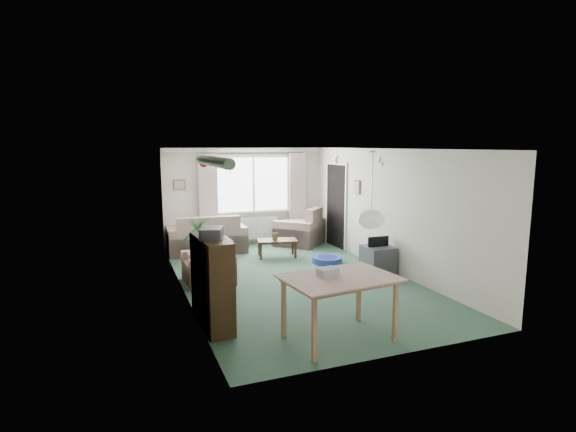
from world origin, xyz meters
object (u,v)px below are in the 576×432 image
object	(u,v)px
bookshelf	(212,282)
pet_bed	(327,260)
armchair_corner	(299,226)
coffee_table	(277,248)
houseplant	(198,249)
armchair_left	(208,261)
dining_table	(339,309)
tv_cube	(378,260)
sofa	(207,233)

from	to	relation	value
bookshelf	pet_bed	bearing A→B (deg)	35.69
armchair_corner	coffee_table	bearing A→B (deg)	2.82
armchair_corner	houseplant	size ratio (longest dim) A/B	0.86
coffee_table	armchair_corner	bearing A→B (deg)	46.20
armchair_left	coffee_table	bearing A→B (deg)	124.09
armchair_left	coffee_table	size ratio (longest dim) A/B	1.01
armchair_left	bookshelf	distance (m)	2.08
armchair_corner	coffee_table	xyz separation A→B (m)	(-0.95, -0.99, -0.27)
dining_table	pet_bed	world-z (taller)	dining_table
coffee_table	houseplant	bearing A→B (deg)	-148.64
houseplant	dining_table	world-z (taller)	houseplant
armchair_corner	armchair_left	world-z (taller)	armchair_corner
tv_cube	bookshelf	bearing A→B (deg)	-156.74
tv_cube	coffee_table	bearing A→B (deg)	127.59
armchair_corner	bookshelf	world-z (taller)	bookshelf
bookshelf	dining_table	bearing A→B (deg)	-39.24
dining_table	tv_cube	distance (m)	3.24
armchair_corner	houseplant	distance (m)	3.61
coffee_table	houseplant	distance (m)	2.31
armchair_left	houseplant	xyz separation A→B (m)	(-0.15, 0.13, 0.22)
coffee_table	dining_table	xyz separation A→B (m)	(-0.71, -4.34, 0.21)
armchair_corner	tv_cube	distance (m)	2.93
pet_bed	armchair_corner	bearing A→B (deg)	86.13
coffee_table	pet_bed	distance (m)	1.20
coffee_table	tv_cube	size ratio (longest dim) A/B	1.50
houseplant	pet_bed	xyz separation A→B (m)	(2.76, 0.32, -0.54)
bookshelf	pet_bed	world-z (taller)	bookshelf
coffee_table	tv_cube	distance (m)	2.36
tv_cube	pet_bed	xyz separation A→B (m)	(-0.59, 1.03, -0.20)
armchair_left	dining_table	xyz separation A→B (m)	(1.08, -3.03, 0.01)
armchair_left	pet_bed	bearing A→B (deg)	97.55
houseplant	pet_bed	bearing A→B (deg)	6.54
armchair_left	coffee_table	distance (m)	2.23
coffee_table	pet_bed	xyz separation A→B (m)	(0.82, -0.87, -0.13)
dining_table	pet_bed	bearing A→B (deg)	66.25
sofa	armchair_corner	distance (m)	2.32
sofa	houseplant	xyz separation A→B (m)	(-0.57, -2.19, 0.16)
sofa	houseplant	distance (m)	2.27
coffee_table	dining_table	size ratio (longest dim) A/B	0.67
armchair_left	bookshelf	world-z (taller)	bookshelf
armchair_left	sofa	bearing A→B (deg)	167.65
armchair_corner	coffee_table	size ratio (longest dim) A/B	1.21
armchair_corner	dining_table	bearing A→B (deg)	29.37
armchair_left	coffee_table	xyz separation A→B (m)	(1.79, 1.31, -0.19)
sofa	houseplant	size ratio (longest dim) A/B	1.46
bookshelf	dining_table	size ratio (longest dim) A/B	0.97
tv_cube	armchair_corner	bearing A→B (deg)	100.09
armchair_corner	pet_bed	world-z (taller)	armchair_corner
bookshelf	armchair_corner	bearing A→B (deg)	50.24
armchair_left	tv_cube	distance (m)	3.25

